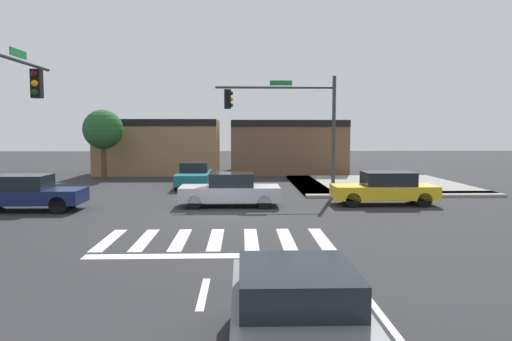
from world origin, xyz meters
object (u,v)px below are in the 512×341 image
(car_navy, at_px, (26,193))
(roadside_tree, at_px, (103,130))
(car_gray, at_px, (297,318))
(traffic_signal_southwest, at_px, (13,107))
(car_teal, at_px, (194,175))
(car_yellow, at_px, (385,188))
(car_silver, at_px, (230,190))
(traffic_signal_northeast, at_px, (288,114))

(car_navy, relative_size, roadside_tree, 0.96)
(car_gray, distance_m, car_navy, 16.89)
(car_navy, bearing_deg, traffic_signal_southwest, -68.73)
(car_teal, bearing_deg, car_navy, -36.31)
(traffic_signal_southwest, height_order, car_yellow, traffic_signal_southwest)
(car_silver, xyz_separation_m, car_navy, (-8.45, -0.96, 0.04))
(car_gray, bearing_deg, traffic_signal_northeast, -5.13)
(roadside_tree, bearing_deg, car_teal, -34.52)
(traffic_signal_northeast, relative_size, car_gray, 1.39)
(traffic_signal_northeast, bearing_deg, roadside_tree, -37.59)
(car_yellow, bearing_deg, car_gray, -110.75)
(traffic_signal_northeast, xyz_separation_m, car_navy, (-11.28, -3.94, -3.37))
(traffic_signal_southwest, distance_m, car_gray, 11.71)
(car_navy, xyz_separation_m, roadside_tree, (-0.35, 12.90, 2.60))
(car_teal, height_order, roadside_tree, roadside_tree)
(car_gray, xyz_separation_m, car_teal, (-3.51, 22.24, -0.03))
(car_teal, bearing_deg, traffic_signal_southwest, -16.20)
(traffic_signal_southwest, xyz_separation_m, car_teal, (4.04, 13.90, -3.30))
(traffic_signal_southwest, distance_m, car_teal, 14.85)
(car_gray, bearing_deg, car_teal, 8.96)
(traffic_signal_northeast, height_order, car_teal, traffic_signal_northeast)
(car_yellow, bearing_deg, car_teal, 141.77)
(car_yellow, bearing_deg, roadside_tree, 143.27)
(roadside_tree, bearing_deg, traffic_signal_northeast, -37.59)
(traffic_signal_southwest, xyz_separation_m, roadside_tree, (-2.49, 18.39, -0.65))
(car_teal, distance_m, roadside_tree, 8.36)
(car_teal, bearing_deg, car_silver, 16.96)
(traffic_signal_northeast, bearing_deg, car_gray, 84.87)
(traffic_signal_southwest, bearing_deg, car_silver, -44.37)
(car_gray, relative_size, roadside_tree, 0.91)
(car_gray, xyz_separation_m, roadside_tree, (-10.04, 26.73, 2.62))
(traffic_signal_northeast, distance_m, car_navy, 12.42)
(traffic_signal_northeast, xyz_separation_m, car_gray, (-1.60, -17.78, -3.39))
(traffic_signal_southwest, bearing_deg, car_navy, 21.27)
(traffic_signal_northeast, relative_size, roadside_tree, 1.27)
(traffic_signal_southwest, relative_size, car_navy, 1.27)
(car_silver, height_order, car_navy, car_navy)
(car_silver, xyz_separation_m, car_gray, (1.23, -14.79, 0.02))
(traffic_signal_southwest, xyz_separation_m, car_gray, (7.55, -8.34, -3.27))
(traffic_signal_southwest, height_order, car_teal, traffic_signal_southwest)
(car_navy, bearing_deg, traffic_signal_northeast, 19.26)
(car_yellow, height_order, car_navy, car_navy)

